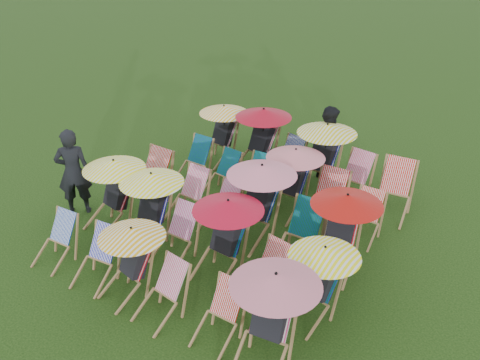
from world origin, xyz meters
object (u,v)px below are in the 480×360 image
Objects in this scene: person_left at (73,172)px; deckchair_29 at (393,191)px; deckchair_5 at (268,319)px; deckchair_0 at (55,240)px; person_rear at (328,142)px.

deckchair_29 is at bearing 169.70° from person_left.
deckchair_0 is at bearing 173.61° from deckchair_5.
deckchair_0 is 0.58× the size of deckchair_5.
deckchair_5 is at bearing -96.40° from deckchair_29.
person_left is at bearing 72.63° from person_rear.
person_left is at bearing -152.70° from deckchair_29.
deckchair_0 is 0.79× the size of deckchair_29.
deckchair_0 is 6.16m from deckchair_29.
deckchair_0 is at bearing 82.77° from person_left.
deckchair_29 is 1.90m from person_rear.
deckchair_29 is (4.10, 4.60, 0.11)m from deckchair_0.
person_rear reaches higher than deckchair_0.
deckchair_0 is 1.65m from person_left.
person_left reaches higher than deckchair_5.
person_left is 1.07× the size of person_rear.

